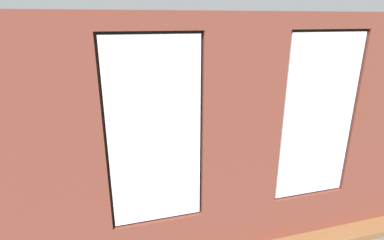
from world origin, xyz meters
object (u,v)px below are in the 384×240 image
at_px(potted_plant_corner_far_left, 370,156).
at_px(potted_plant_between_couches, 282,165).
at_px(candle_jar, 182,147).
at_px(remote_black, 164,154).
at_px(cup_ceramic, 188,150).
at_px(remote_silver, 196,145).
at_px(potted_plant_foreground_right, 63,118).
at_px(potted_plant_corner_near_left, 264,107).
at_px(couch_left, 304,144).
at_px(potted_plant_beside_window_right, 65,213).
at_px(tv_flatscreen, 25,149).
at_px(couch_by_window, 206,200).
at_px(potted_plant_mid_room_small, 202,137).
at_px(potted_plant_near_tv, 53,180).
at_px(potted_plant_by_left_couch, 257,120).
at_px(table_plant_small, 173,143).
at_px(coffee_table, 182,152).
at_px(media_console, 32,185).

xyz_separation_m(potted_plant_corner_far_left, potted_plant_between_couches, (1.63, -0.14, -0.02)).
relative_size(candle_jar, remote_black, 0.74).
height_order(remote_black, potted_plant_corner_far_left, potted_plant_corner_far_left).
bearing_deg(potted_plant_corner_far_left, cup_ceramic, -31.09).
bearing_deg(remote_silver, potted_plant_between_couches, -44.02).
xyz_separation_m(potted_plant_foreground_right, potted_plant_corner_near_left, (-5.35, -0.05, -0.16)).
relative_size(remote_black, potted_plant_foreground_right, 0.13).
bearing_deg(couch_left, potted_plant_beside_window_right, -69.40).
distance_m(cup_ceramic, tv_flatscreen, 2.91).
bearing_deg(couch_by_window, potted_plant_mid_room_small, -106.24).
distance_m(couch_by_window, potted_plant_near_tv, 2.24).
bearing_deg(couch_left, remote_black, -89.71).
height_order(potted_plant_between_couches, potted_plant_foreground_right, potted_plant_between_couches).
distance_m(cup_ceramic, candle_jar, 0.16).
bearing_deg(potted_plant_by_left_couch, potted_plant_foreground_right, -6.81).
xyz_separation_m(potted_plant_corner_far_left, potted_plant_beside_window_right, (4.94, 0.00, -0.18)).
bearing_deg(potted_plant_between_couches, table_plant_small, -51.25).
relative_size(couch_left, coffee_table, 1.63).
relative_size(remote_silver, potted_plant_beside_window_right, 0.20).
relative_size(remote_black, potted_plant_beside_window_right, 0.20).
height_order(table_plant_small, potted_plant_near_tv, potted_plant_near_tv).
distance_m(cup_ceramic, table_plant_small, 0.36).
bearing_deg(potted_plant_corner_near_left, tv_flatscreen, 22.05).
height_order(couch_left, remote_black, couch_left).
xyz_separation_m(candle_jar, remote_silver, (-0.36, -0.15, -0.05)).
distance_m(couch_by_window, potted_plant_beside_window_right, 2.02).
xyz_separation_m(media_console, potted_plant_foreground_right, (-0.30, -2.24, 0.47)).
height_order(potted_plant_foreground_right, potted_plant_by_left_couch, potted_plant_foreground_right).
bearing_deg(media_console, potted_plant_beside_window_right, 117.07).
distance_m(potted_plant_between_couches, potted_plant_foreground_right, 5.11).
bearing_deg(cup_ceramic, potted_plant_mid_room_small, -121.50).
height_order(couch_left, remote_silver, couch_left).
relative_size(media_console, tv_flatscreen, 1.08).
bearing_deg(remote_black, coffee_table, -114.70).
xyz_separation_m(coffee_table, remote_black, (0.39, 0.13, 0.06)).
bearing_deg(potted_plant_between_couches, candle_jar, -52.88).
xyz_separation_m(cup_ceramic, media_console, (2.85, 0.29, -0.17)).
xyz_separation_m(cup_ceramic, potted_plant_near_tv, (2.29, 1.32, 0.41)).
relative_size(potted_plant_near_tv, potted_plant_beside_window_right, 1.65).
relative_size(couch_by_window, potted_plant_corner_far_left, 1.59).
relative_size(couch_by_window, cup_ceramic, 21.00).
relative_size(table_plant_small, potted_plant_foreground_right, 0.20).
relative_size(remote_black, potted_plant_corner_near_left, 0.14).
bearing_deg(potted_plant_beside_window_right, tv_flatscreen, -62.98).
xyz_separation_m(tv_flatscreen, potted_plant_between_couches, (-4.02, 1.26, -0.24)).
distance_m(couch_by_window, potted_plant_between_couches, 1.36).
height_order(coffee_table, remote_silver, remote_silver).
xyz_separation_m(cup_ceramic, potted_plant_by_left_couch, (-2.25, -1.38, -0.01)).
bearing_deg(media_console, couch_by_window, 154.46).
xyz_separation_m(potted_plant_corner_near_left, potted_plant_beside_window_right, (4.93, 3.69, -0.04)).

